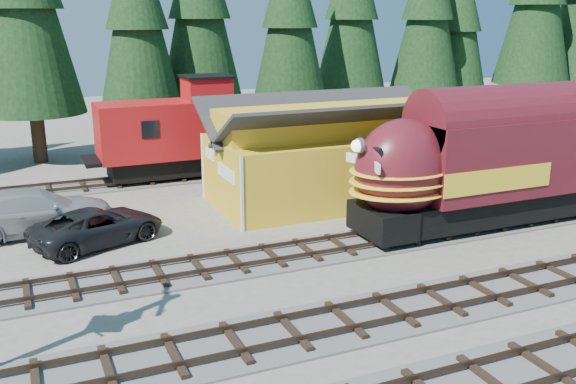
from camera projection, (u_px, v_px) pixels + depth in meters
name	position (u px, v px, depth m)	size (l,w,h in m)	color
ground	(461.00, 271.00, 23.97)	(120.00, 120.00, 0.00)	#6B665B
track_siding	(575.00, 209.00, 31.33)	(68.00, 3.20, 0.33)	#4C4947
track_spur	(113.00, 184.00, 36.01)	(32.00, 3.20, 0.33)	#4C4947
depot	(333.00, 143.00, 32.45)	(12.80, 7.00, 5.30)	gold
conifer_backdrop	(305.00, 4.00, 45.33)	(79.20, 22.81, 17.16)	black
locomotive	(519.00, 162.00, 29.10)	(17.76, 3.53, 4.83)	black
caboose	(192.00, 132.00, 37.10)	(10.50, 3.04, 5.46)	black
pickup_truck_a	(98.00, 226.00, 26.62)	(2.55, 5.52, 1.54)	black
pickup_truck_b	(34.00, 211.00, 27.90)	(2.76, 6.78, 1.97)	#ABADB3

